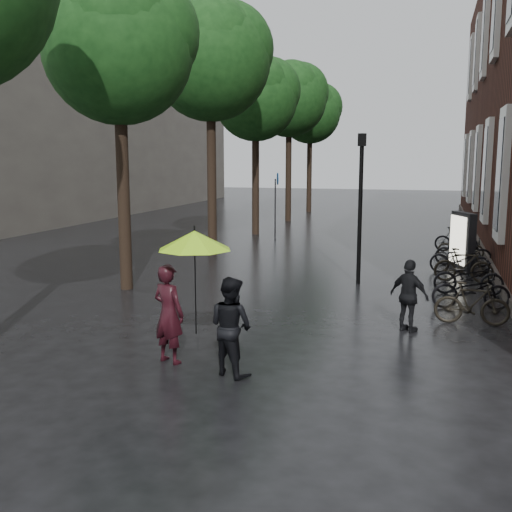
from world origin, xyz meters
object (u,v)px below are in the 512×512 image
at_px(pedestrian_walking, 409,296).
at_px(parked_bicycles, 464,264).
at_px(person_burgundy, 169,314).
at_px(lamp_post, 361,194).
at_px(ad_lightbox, 462,242).
at_px(person_black, 231,326).

distance_m(pedestrian_walking, parked_bicycles, 6.00).
distance_m(person_burgundy, lamp_post, 7.92).
bearing_deg(lamp_post, ad_lightbox, 45.31).
bearing_deg(pedestrian_walking, parked_bicycles, -72.06).
bearing_deg(parked_bicycles, person_black, -113.40).
bearing_deg(parked_bicycles, pedestrian_walking, -102.59).
distance_m(person_burgundy, parked_bicycles, 10.27).
relative_size(parked_bicycles, ad_lightbox, 5.92).
xyz_separation_m(ad_lightbox, lamp_post, (-2.82, -2.85, 1.58)).
xyz_separation_m(person_burgundy, parked_bicycles, (5.15, 8.88, -0.40)).
xyz_separation_m(person_black, ad_lightbox, (3.95, 10.49, 0.11)).
bearing_deg(ad_lightbox, person_burgundy, -140.40).
relative_size(person_burgundy, ad_lightbox, 0.94).
bearing_deg(person_burgundy, lamp_post, -88.58).
distance_m(ad_lightbox, lamp_post, 4.31).
height_order(person_burgundy, pedestrian_walking, person_burgundy).
bearing_deg(person_black, pedestrian_walking, -103.95).
bearing_deg(parked_bicycles, ad_lightbox, 90.22).
relative_size(parked_bicycles, lamp_post, 2.61).
bearing_deg(person_black, ad_lightbox, -85.70).
height_order(pedestrian_walking, parked_bicycles, pedestrian_walking).
height_order(ad_lightbox, lamp_post, lamp_post).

